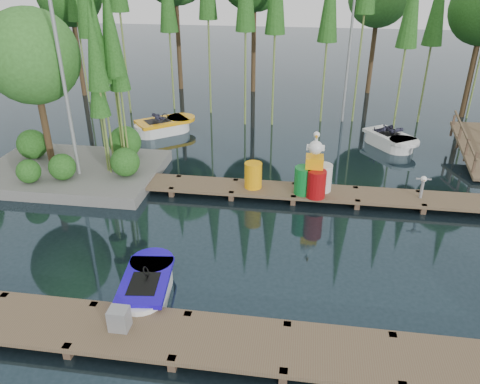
# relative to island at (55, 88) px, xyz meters

# --- Properties ---
(ground_plane) EXTENTS (90.00, 90.00, 0.00)m
(ground_plane) POSITION_rel_island_xyz_m (6.30, -3.29, -3.18)
(ground_plane) COLOR #1C2D36
(near_dock) EXTENTS (18.00, 1.50, 0.50)m
(near_dock) POSITION_rel_island_xyz_m (6.30, -7.79, -2.95)
(near_dock) COLOR brown
(near_dock) RESTS_ON ground
(far_dock) EXTENTS (15.00, 1.20, 0.50)m
(far_dock) POSITION_rel_island_xyz_m (7.30, -0.79, -2.95)
(far_dock) COLOR brown
(far_dock) RESTS_ON ground
(island) EXTENTS (6.20, 4.20, 6.75)m
(island) POSITION_rel_island_xyz_m (0.00, 0.00, 0.00)
(island) COLOR slate
(island) RESTS_ON ground
(lamp_island) EXTENTS (0.30, 0.30, 7.25)m
(lamp_island) POSITION_rel_island_xyz_m (0.80, -0.79, 1.08)
(lamp_island) COLOR gray
(lamp_island) RESTS_ON ground
(lamp_rear) EXTENTS (0.30, 0.30, 7.25)m
(lamp_rear) POSITION_rel_island_xyz_m (10.30, 7.71, 1.08)
(lamp_rear) COLOR gray
(lamp_rear) RESTS_ON ground
(boat_blue) EXTENTS (1.34, 2.49, 0.80)m
(boat_blue) POSITION_rel_island_xyz_m (5.09, -6.32, -2.95)
(boat_blue) COLOR white
(boat_blue) RESTS_ON ground
(boat_yellow_far) EXTENTS (3.03, 2.80, 1.43)m
(boat_yellow_far) POSITION_rel_island_xyz_m (2.15, 4.82, -2.88)
(boat_yellow_far) COLOR white
(boat_yellow_far) RESTS_ON ground
(boat_white_far) EXTENTS (2.47, 2.86, 1.25)m
(boat_white_far) POSITION_rel_island_xyz_m (12.10, 4.56, -2.90)
(boat_white_far) COLOR white
(boat_white_far) RESTS_ON ground
(utility_cabinet) EXTENTS (0.40, 0.34, 0.49)m
(utility_cabinet) POSITION_rel_island_xyz_m (5.03, -7.79, -2.64)
(utility_cabinet) COLOR gray
(utility_cabinet) RESTS_ON near_dock
(yellow_barrel) EXTENTS (0.58, 0.58, 0.87)m
(yellow_barrel) POSITION_rel_island_xyz_m (6.94, -0.79, -2.45)
(yellow_barrel) COLOR #FFA60D
(yellow_barrel) RESTS_ON far_dock
(drum_cluster) EXTENTS (1.21, 1.11, 2.09)m
(drum_cluster) POSITION_rel_island_xyz_m (8.94, -0.95, -2.27)
(drum_cluster) COLOR #0D792A
(drum_cluster) RESTS_ON far_dock
(seagull_post) EXTENTS (0.47, 0.26, 0.76)m
(seagull_post) POSITION_rel_island_xyz_m (12.33, -0.79, -2.37)
(seagull_post) COLOR gray
(seagull_post) RESTS_ON far_dock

